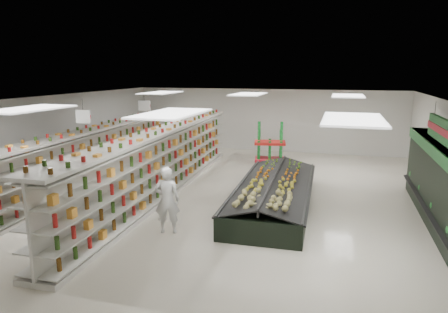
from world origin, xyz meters
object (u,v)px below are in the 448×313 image
(gondola_left, at_px, (94,157))
(soda_endcap, at_px, (270,144))
(produce_island, at_px, (274,192))
(gondola_center, at_px, (162,165))
(shopper_background, at_px, (178,143))
(shopper_main, at_px, (167,200))

(gondola_left, xyz_separation_m, soda_endcap, (5.80, 4.96, -0.08))
(produce_island, bearing_deg, gondola_center, 177.81)
(soda_endcap, bearing_deg, gondola_center, -115.79)
(gondola_left, bearing_deg, soda_endcap, 38.08)
(produce_island, xyz_separation_m, soda_endcap, (-1.14, 5.76, 0.43))
(produce_island, bearing_deg, shopper_background, 136.93)
(gondola_left, relative_size, produce_island, 1.85)
(shopper_main, bearing_deg, soda_endcap, -113.83)
(soda_endcap, bearing_deg, shopper_background, -168.59)
(soda_endcap, bearing_deg, produce_island, -78.83)
(gondola_left, height_order, shopper_main, gondola_left)
(produce_island, height_order, soda_endcap, soda_endcap)
(shopper_main, bearing_deg, gondola_center, -79.40)
(shopper_background, bearing_deg, gondola_left, 177.90)
(gondola_center, distance_m, produce_island, 3.90)
(gondola_left, xyz_separation_m, shopper_background, (1.66, 4.12, -0.10))
(produce_island, relative_size, shopper_background, 3.79)
(produce_island, xyz_separation_m, shopper_main, (-2.31, -2.91, 0.45))
(shopper_main, bearing_deg, shopper_background, -85.45)
(shopper_background, bearing_deg, shopper_main, -139.41)
(gondola_center, relative_size, soda_endcap, 7.24)
(gondola_center, height_order, shopper_main, gondola_center)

